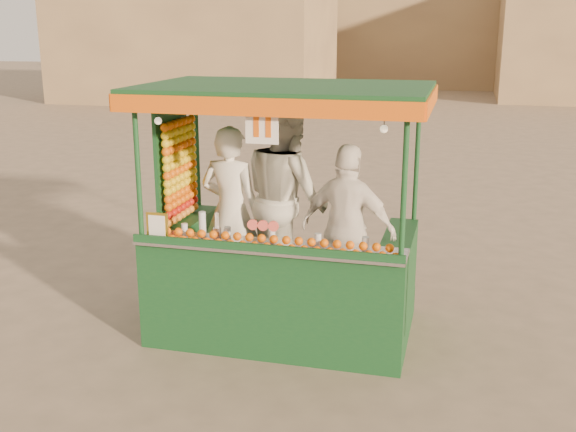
% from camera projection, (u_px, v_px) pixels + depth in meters
% --- Properties ---
extents(ground, '(90.00, 90.00, 0.00)m').
position_uv_depth(ground, '(305.00, 331.00, 6.63)').
color(ground, '#6C5E4D').
rests_on(ground, ground).
extents(building_left, '(10.00, 6.00, 6.00)m').
position_uv_depth(building_left, '(196.00, 21.00, 26.66)').
color(building_left, tan).
rests_on(building_left, ground).
extents(building_center, '(14.00, 7.00, 7.00)m').
position_uv_depth(building_center, '(403.00, 12.00, 34.18)').
color(building_center, tan).
rests_on(building_center, ground).
extents(juice_cart, '(2.57, 1.67, 2.34)m').
position_uv_depth(juice_cart, '(276.00, 258.00, 6.40)').
color(juice_cart, '#103D1D').
rests_on(juice_cart, ground).
extents(vendor_left, '(0.65, 0.46, 1.66)m').
position_uv_depth(vendor_left, '(231.00, 211.00, 6.68)').
color(vendor_left, white).
rests_on(vendor_left, ground).
extents(vendor_middle, '(1.15, 1.20, 1.94)m').
position_uv_depth(vendor_middle, '(287.00, 198.00, 6.59)').
color(vendor_middle, beige).
rests_on(vendor_middle, ground).
extents(vendor_right, '(0.98, 0.58, 1.56)m').
position_uv_depth(vendor_right, '(348.00, 229.00, 6.25)').
color(vendor_right, white).
rests_on(vendor_right, ground).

